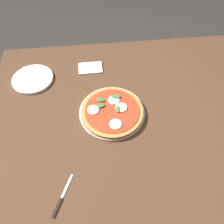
# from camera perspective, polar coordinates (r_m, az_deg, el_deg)

# --- Properties ---
(ground_plane) EXTENTS (6.00, 6.00, 0.00)m
(ground_plane) POSITION_cam_1_polar(r_m,az_deg,el_deg) (1.67, 3.34, -15.36)
(ground_plane) COLOR #2D2B28
(dining_table) EXTENTS (1.39, 1.07, 0.76)m
(dining_table) POSITION_cam_1_polar(r_m,az_deg,el_deg) (1.07, 5.04, -2.68)
(dining_table) COLOR #4C301E
(dining_table) RESTS_ON ground_plane
(serving_tray) EXTENTS (0.31, 0.31, 0.01)m
(serving_tray) POSITION_cam_1_polar(r_m,az_deg,el_deg) (0.98, -0.00, -0.14)
(serving_tray) COLOR #B2B2B7
(serving_tray) RESTS_ON dining_table
(pizza) EXTENTS (0.29, 0.29, 0.03)m
(pizza) POSITION_cam_1_polar(r_m,az_deg,el_deg) (0.96, 0.00, 0.24)
(pizza) COLOR #C6843F
(pizza) RESTS_ON serving_tray
(plate_white) EXTENTS (0.21, 0.21, 0.01)m
(plate_white) POSITION_cam_1_polar(r_m,az_deg,el_deg) (1.20, -20.88, 8.44)
(plate_white) COLOR white
(plate_white) RESTS_ON dining_table
(napkin) EXTENTS (0.13, 0.09, 0.01)m
(napkin) POSITION_cam_1_polar(r_m,az_deg,el_deg) (1.19, -5.93, 11.89)
(napkin) COLOR white
(napkin) RESTS_ON dining_table
(knife) EXTENTS (0.08, 0.15, 0.01)m
(knife) POSITION_cam_1_polar(r_m,az_deg,el_deg) (0.84, -13.94, -22.47)
(knife) COLOR black
(knife) RESTS_ON dining_table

